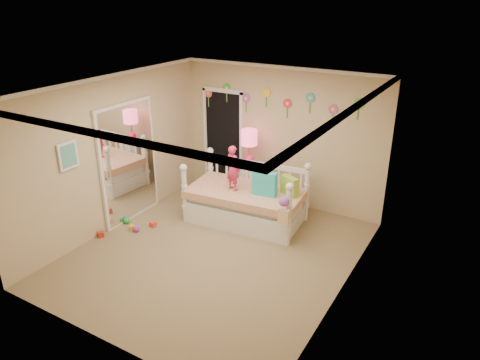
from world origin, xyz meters
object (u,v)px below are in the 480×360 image
Objects in this scene: daybed at (246,193)px; child at (233,168)px; table_lamp at (249,142)px; nightstand at (249,183)px.

daybed is 0.51m from child.
table_lamp is (-0.15, 0.83, 0.21)m from child.
table_lamp is (-0.34, 0.72, 0.67)m from daybed.
nightstand is (-0.34, 0.72, -0.16)m from daybed.
table_lamp reaches higher than nightstand.
child reaches higher than daybed.
nightstand is 1.14× the size of table_lamp.
daybed is 2.52× the size of child.
nightstand is at bearing 104.04° from table_lamp.
child is at bearing -154.50° from daybed.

